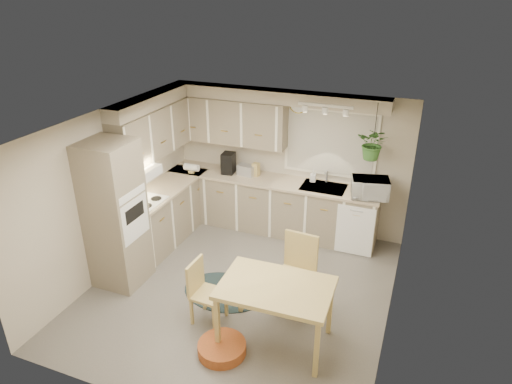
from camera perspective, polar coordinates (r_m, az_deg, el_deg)
floor at (r=6.56m, az=-1.99°, el=-12.10°), size 4.20×4.20×0.00m
ceiling at (r=5.47m, az=-2.36°, el=8.41°), size 4.20×4.20×0.00m
wall_back at (r=7.72m, az=4.02°, el=3.99°), size 4.00×0.04×2.40m
wall_front at (r=4.39m, az=-13.42°, el=-14.69°), size 4.00×0.04×2.40m
wall_left at (r=6.89m, az=-17.62°, el=0.15°), size 0.04×4.20×2.40m
wall_right at (r=5.53m, az=17.35°, el=-6.18°), size 0.04×4.20×2.40m
base_cab_left at (r=7.68m, az=-11.19°, el=-2.72°), size 0.60×1.85×0.90m
base_cab_back at (r=7.82m, az=1.80°, el=-1.69°), size 3.60×0.60×0.90m
counter_left at (r=7.47m, az=-11.42°, el=0.47°), size 0.64×1.89×0.04m
counter_back at (r=7.61m, az=1.82°, el=1.44°), size 3.64×0.64×0.04m
oven_stack at (r=6.50m, az=-17.19°, el=-2.78°), size 0.65×0.65×2.10m
wall_oven_face at (r=6.32m, az=-14.88°, el=-3.30°), size 0.02×0.56×0.58m
upper_cab_left at (r=7.32m, az=-12.40°, el=7.46°), size 0.35×2.00×0.75m
upper_cab_back at (r=7.71m, az=-3.42°, el=8.87°), size 2.00×0.35×0.75m
soffit_left at (r=7.21m, az=-12.92°, el=11.08°), size 0.30×2.00×0.20m
soffit_back at (r=7.32m, az=2.40°, el=11.87°), size 3.60×0.30×0.20m
cooktop at (r=7.03m, az=-13.82°, el=-1.18°), size 0.52×0.58×0.02m
range_hood at (r=6.86m, az=-14.35°, el=2.27°), size 0.40×0.60×0.14m
window_blinds at (r=7.39m, az=9.25°, el=6.06°), size 1.40×0.02×1.00m
window_frame at (r=7.40m, az=9.27°, el=6.08°), size 1.50×0.02×1.10m
sink at (r=7.40m, az=8.41°, el=0.31°), size 0.70×0.48×0.10m
dishwasher_front at (r=7.25m, az=12.22°, el=-4.78°), size 0.58×0.02×0.83m
track_light_bar at (r=6.70m, az=8.67°, el=10.65°), size 0.80×0.04×0.04m
wall_clock at (r=7.36m, az=5.32°, el=10.89°), size 0.30×0.03×0.30m
dining_table at (r=5.53m, az=2.42°, el=-15.01°), size 1.30×0.89×0.80m
chair_left at (r=5.85m, az=-5.97°, el=-12.43°), size 0.41×0.41×0.84m
chair_back at (r=5.99m, az=4.83°, el=-10.30°), size 0.51×0.51×1.02m
braided_rug at (r=6.53m, az=-3.99°, el=-12.31°), size 1.18×0.89×0.01m
pet_bed at (r=5.62m, az=-4.28°, el=-18.90°), size 0.67×0.67×0.13m
microwave at (r=7.12m, az=14.08°, el=0.75°), size 0.61×0.42×0.37m
soap_bottle at (r=7.55m, az=7.12°, el=1.60°), size 0.12×0.21×0.09m
hanging_plant at (r=6.90m, az=14.43°, el=5.44°), size 0.52×0.56×0.38m
coffee_maker at (r=7.81m, az=-3.47°, el=3.63°), size 0.23×0.27×0.36m
toaster at (r=7.74m, az=-1.21°, el=2.75°), size 0.32×0.22×0.18m
knife_block at (r=7.70m, az=-0.00°, el=2.83°), size 0.12×0.12×0.23m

